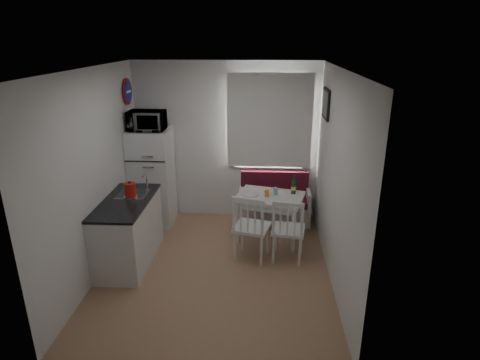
% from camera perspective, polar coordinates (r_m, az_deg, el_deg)
% --- Properties ---
extents(floor, '(3.00, 3.50, 0.02)m').
position_cam_1_polar(floor, '(5.52, -3.50, -12.49)').
color(floor, '#9F7B55').
rests_on(floor, ground).
extents(ceiling, '(3.00, 3.50, 0.02)m').
position_cam_1_polar(ceiling, '(4.68, -4.18, 15.50)').
color(ceiling, white).
rests_on(ceiling, wall_back).
extents(wall_back, '(3.00, 0.02, 2.60)m').
position_cam_1_polar(wall_back, '(6.62, -1.97, 5.39)').
color(wall_back, white).
rests_on(wall_back, floor).
extents(wall_front, '(3.00, 0.02, 2.60)m').
position_cam_1_polar(wall_front, '(3.37, -7.46, -9.64)').
color(wall_front, white).
rests_on(wall_front, floor).
extents(wall_left, '(0.02, 3.50, 2.60)m').
position_cam_1_polar(wall_left, '(5.35, -19.97, 0.63)').
color(wall_left, white).
rests_on(wall_left, floor).
extents(wall_right, '(0.02, 3.50, 2.60)m').
position_cam_1_polar(wall_right, '(5.00, 13.52, -0.02)').
color(wall_right, white).
rests_on(wall_right, floor).
extents(window, '(1.22, 0.06, 1.47)m').
position_cam_1_polar(window, '(6.49, 4.20, 8.00)').
color(window, white).
rests_on(window, wall_back).
extents(curtain, '(1.35, 0.02, 1.50)m').
position_cam_1_polar(curtain, '(6.41, 4.22, 8.31)').
color(curtain, white).
rests_on(curtain, wall_back).
extents(kitchen_counter, '(0.62, 1.32, 1.16)m').
position_cam_1_polar(kitchen_counter, '(5.69, -15.58, -6.96)').
color(kitchen_counter, white).
rests_on(kitchen_counter, floor).
extents(wall_sign, '(0.03, 0.40, 0.40)m').
position_cam_1_polar(wall_sign, '(6.47, -15.68, 12.03)').
color(wall_sign, navy).
rests_on(wall_sign, wall_left).
extents(picture_frame, '(0.04, 0.52, 0.42)m').
position_cam_1_polar(picture_frame, '(5.87, 12.10, 10.58)').
color(picture_frame, black).
rests_on(picture_frame, wall_right).
extents(bench, '(1.17, 0.45, 0.84)m').
position_cam_1_polar(bench, '(6.70, 4.88, -3.75)').
color(bench, white).
rests_on(bench, floor).
extents(dining_table, '(1.09, 0.89, 0.72)m').
position_cam_1_polar(dining_table, '(6.00, 4.27, -2.92)').
color(dining_table, white).
rests_on(dining_table, floor).
extents(chair_left, '(0.55, 0.54, 0.52)m').
position_cam_1_polar(chair_left, '(5.40, 1.68, -5.94)').
color(chair_left, white).
rests_on(chair_left, floor).
extents(chair_right, '(0.49, 0.48, 0.50)m').
position_cam_1_polar(chair_right, '(5.43, 6.99, -6.28)').
color(chair_right, white).
rests_on(chair_right, floor).
extents(fridge, '(0.63, 0.63, 1.57)m').
position_cam_1_polar(fridge, '(6.65, -12.37, 0.38)').
color(fridge, white).
rests_on(fridge, floor).
extents(microwave, '(0.55, 0.37, 0.30)m').
position_cam_1_polar(microwave, '(6.36, -13.11, 8.23)').
color(microwave, white).
rests_on(microwave, fridge).
extents(kettle, '(0.18, 0.18, 0.23)m').
position_cam_1_polar(kettle, '(5.52, -15.36, -1.39)').
color(kettle, red).
rests_on(kettle, kitchen_counter).
extents(wine_bottle, '(0.07, 0.07, 0.29)m').
position_cam_1_polar(wine_bottle, '(6.02, 7.65, -0.61)').
color(wine_bottle, '#154427').
rests_on(wine_bottle, dining_table).
extents(drinking_glass_orange, '(0.06, 0.06, 0.11)m').
position_cam_1_polar(drinking_glass_orange, '(5.90, 3.82, -1.90)').
color(drinking_glass_orange, orange).
rests_on(drinking_glass_orange, dining_table).
extents(drinking_glass_blue, '(0.06, 0.06, 0.11)m').
position_cam_1_polar(drinking_glass_blue, '(5.99, 5.06, -1.56)').
color(drinking_glass_blue, '#75B6C8').
rests_on(drinking_glass_blue, dining_table).
extents(plate, '(0.27, 0.27, 0.02)m').
position_cam_1_polar(plate, '(5.98, 1.42, -1.98)').
color(plate, white).
rests_on(plate, dining_table).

